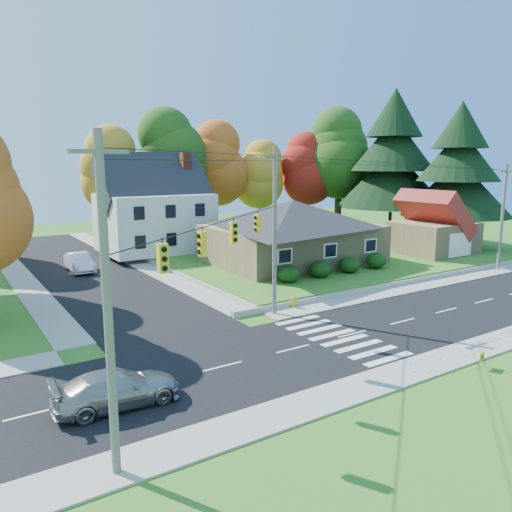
{
  "coord_description": "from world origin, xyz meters",
  "views": [
    {
      "loc": [
        -18.31,
        -18.68,
        9.11
      ],
      "look_at": [
        -1.0,
        8.0,
        3.15
      ],
      "focal_mm": 35.0,
      "sensor_mm": 36.0,
      "label": 1
    }
  ],
  "objects_px": {
    "silver_sedan": "(117,388)",
    "fire_hydrant": "(294,303)",
    "ranch_house": "(292,230)",
    "white_car": "(79,262)"
  },
  "relations": [
    {
      "from": "silver_sedan",
      "to": "fire_hydrant",
      "type": "xyz_separation_m",
      "value": [
        13.45,
        6.68,
        -0.33
      ]
    },
    {
      "from": "silver_sedan",
      "to": "fire_hydrant",
      "type": "bearing_deg",
      "value": -61.31
    },
    {
      "from": "ranch_house",
      "to": "silver_sedan",
      "type": "distance_m",
      "value": 27.3
    },
    {
      "from": "silver_sedan",
      "to": "ranch_house",
      "type": "bearing_deg",
      "value": -48.82
    },
    {
      "from": "white_car",
      "to": "ranch_house",
      "type": "bearing_deg",
      "value": -25.78
    },
    {
      "from": "white_car",
      "to": "fire_hydrant",
      "type": "bearing_deg",
      "value": -64.25
    },
    {
      "from": "silver_sedan",
      "to": "white_car",
      "type": "xyz_separation_m",
      "value": [
        4.79,
        25.25,
        0.09
      ]
    },
    {
      "from": "silver_sedan",
      "to": "fire_hydrant",
      "type": "relative_size",
      "value": 5.96
    },
    {
      "from": "ranch_house",
      "to": "white_car",
      "type": "distance_m",
      "value": 18.45
    },
    {
      "from": "ranch_house",
      "to": "fire_hydrant",
      "type": "relative_size",
      "value": 18.18
    }
  ]
}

